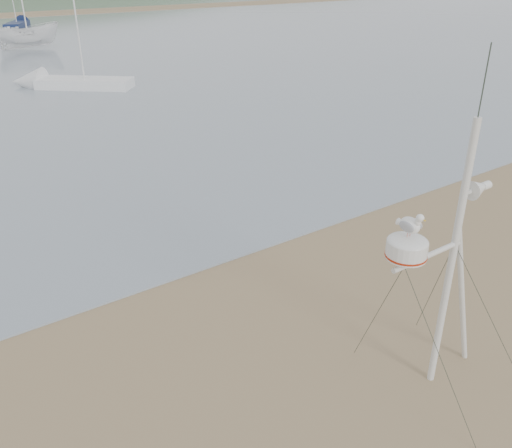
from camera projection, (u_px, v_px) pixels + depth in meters
mast_rig at (442, 317)px, 8.08m from camera, size 2.30×2.45×5.18m
boat_white at (24, 15)px, 40.28m from camera, size 1.98×1.93×4.70m
sailboat_blue_far at (21, 23)px, 55.45m from camera, size 4.15×6.01×6.03m
sailboat_white_near at (55, 82)px, 28.38m from camera, size 5.83×5.42×6.39m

